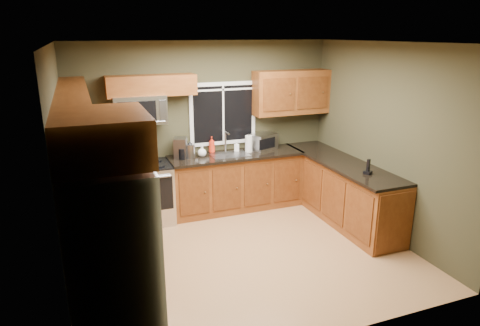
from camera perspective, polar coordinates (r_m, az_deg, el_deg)
floor at (r=5.81m, az=0.78°, el=-11.92°), size 4.20×4.20×0.00m
ceiling at (r=5.09m, az=0.91°, el=15.75°), size 4.20×4.20×0.00m
back_wall at (r=6.95m, az=-4.65°, el=4.81°), size 4.20×0.00×4.20m
front_wall at (r=3.77m, az=11.01°, el=-6.11°), size 4.20×0.00×4.20m
left_wall at (r=4.95m, az=-22.38°, el=-1.48°), size 0.00×3.60×3.60m
right_wall at (r=6.35m, az=18.77°, el=2.78°), size 0.00×3.60×3.60m
window at (r=6.98m, az=-2.27°, el=6.60°), size 1.12×0.03×1.02m
base_cabinets_left at (r=5.71m, az=-18.28°, el=-8.32°), size 0.60×2.65×0.90m
countertop_left at (r=5.54m, az=-18.47°, el=-3.89°), size 0.65×2.65×0.04m
base_cabinets_back at (r=7.05m, az=-0.55°, el=-2.58°), size 2.17×0.60×0.90m
countertop_back at (r=6.88m, az=-0.49°, el=1.05°), size 2.17×0.65×0.04m
base_cabinets_peninsula at (r=6.85m, az=13.26°, el=-3.64°), size 0.60×2.52×0.90m
countertop_peninsula at (r=6.69m, az=13.32°, el=0.12°), size 0.65×2.50×0.04m
upper_cabinets_left at (r=5.29m, az=-21.15°, el=5.50°), size 0.33×2.65×0.72m
upper_cabinets_back_left at (r=6.49m, az=-11.72°, el=10.10°), size 1.30×0.33×0.30m
upper_cabinets_back_right at (r=7.24m, az=6.85°, el=9.34°), size 1.30×0.33×0.72m
upper_cabinet_over_fridge at (r=3.52m, az=-18.03°, el=3.33°), size 0.72×0.90×0.38m
refrigerator at (r=3.93m, az=-16.48°, el=-12.89°), size 0.74×0.90×1.80m
range at (r=6.68m, az=-12.36°, el=-3.95°), size 0.76×0.69×0.94m
microwave at (r=6.48m, az=-13.25°, el=6.94°), size 0.76×0.41×0.42m
sink at (r=6.85m, az=-1.44°, el=1.25°), size 0.60×0.42×0.36m
toaster_oven at (r=7.16m, az=3.13°, el=2.90°), size 0.50×0.45×0.26m
coffee_maker at (r=6.69m, az=-7.91°, el=1.90°), size 0.26×0.30×0.32m
kettle at (r=6.68m, az=-6.66°, el=1.71°), size 0.17×0.17×0.27m
paper_towel_roll at (r=6.97m, az=1.17°, el=2.58°), size 0.13×0.13×0.30m
soap_bottle_a at (r=6.94m, az=-3.78°, el=2.46°), size 0.13×0.13×0.27m
soap_bottle_b at (r=7.02m, az=-0.45°, el=2.27°), size 0.10×0.10×0.17m
soap_bottle_c at (r=6.75m, az=-5.09°, el=1.60°), size 0.14×0.14×0.17m
cordless_phone at (r=6.15m, az=16.69°, el=-0.83°), size 0.13×0.13×0.21m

